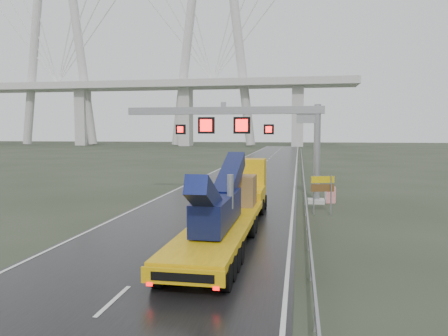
% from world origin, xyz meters
% --- Properties ---
extents(ground, '(400.00, 400.00, 0.00)m').
position_xyz_m(ground, '(0.00, 0.00, 0.00)').
color(ground, '#2B3122').
rests_on(ground, ground).
extents(road, '(11.00, 200.00, 0.02)m').
position_xyz_m(road, '(0.00, 40.00, 0.01)').
color(road, black).
rests_on(road, ground).
extents(guardrail, '(0.20, 140.00, 1.40)m').
position_xyz_m(guardrail, '(6.10, 30.00, 0.70)').
color(guardrail, gray).
rests_on(guardrail, ground).
extents(sign_gantry, '(14.90, 1.20, 7.42)m').
position_xyz_m(sign_gantry, '(2.10, 17.99, 5.61)').
color(sign_gantry, beige).
rests_on(sign_gantry, ground).
extents(cable_stayed_bridge, '(170.00, 14.00, 110.00)m').
position_xyz_m(cable_stayed_bridge, '(-55.00, 140.00, 50.01)').
color(cable_stayed_bridge, beige).
rests_on(cable_stayed_bridge, ground).
extents(heavy_haul_truck, '(2.73, 17.59, 4.12)m').
position_xyz_m(heavy_haul_truck, '(2.20, 8.60, 1.60)').
color(heavy_haul_truck, yellow).
rests_on(heavy_haul_truck, ground).
extents(exit_sign_pair, '(1.44, 0.43, 2.52)m').
position_xyz_m(exit_sign_pair, '(7.10, 13.35, 1.76)').
color(exit_sign_pair, gray).
rests_on(exit_sign_pair, ground).
extents(striped_barrier, '(0.79, 0.55, 1.21)m').
position_xyz_m(striped_barrier, '(7.92, 18.24, 0.61)').
color(striped_barrier, red).
rests_on(striped_barrier, ground).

